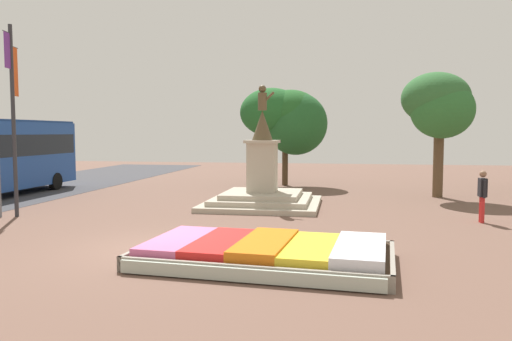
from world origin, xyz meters
The scene contains 7 objects.
ground_plane centered at (0.00, 0.00, 0.00)m, with size 72.94×72.94×0.00m, color brown.
flower_planter centered at (3.05, -0.97, 0.25)m, with size 6.09×3.80×0.56m.
statue_monument centered at (1.53, 7.90, 0.80)m, with size 4.64×4.64×4.94m.
banner_pole centered at (-6.80, 3.88, 3.74)m, with size 0.24×1.08×6.82m.
pedestrian_near_planter centered at (9.40, 5.45, 1.02)m, with size 0.23×0.57×1.76m.
park_tree_far_left centered at (1.63, 15.95, 3.89)m, with size 4.94×3.90×5.53m.
park_tree_behind_statue centered at (9.04, 11.65, 4.30)m, with size 3.19×3.33×5.77m.
Camera 1 is at (4.74, -12.20, 3.04)m, focal length 35.00 mm.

